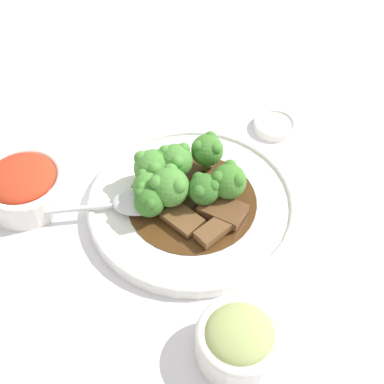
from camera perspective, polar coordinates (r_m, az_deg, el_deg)
The scene contains 18 objects.
ground_plane at distance 0.73m, azimuth 0.00°, elevation -1.75°, with size 4.00×4.00×0.00m, color silver.
main_plate at distance 0.72m, azimuth 0.00°, elevation -1.25°, with size 0.28×0.28×0.02m.
beef_strip_0 at distance 0.69m, azimuth 3.30°, elevation -1.91°, with size 0.06×0.05×0.01m.
beef_strip_1 at distance 0.69m, azimuth -1.37°, elevation -2.77°, with size 0.06×0.05×0.01m.
beef_strip_2 at distance 0.67m, azimuth 2.27°, elevation -4.17°, with size 0.04×0.05×0.01m.
beef_strip_3 at distance 0.72m, azimuth 1.99°, elevation 0.83°, with size 0.04×0.05×0.01m.
broccoli_floret_0 at distance 0.71m, azimuth -1.76°, elevation 3.39°, with size 0.05×0.05×0.06m.
broccoli_floret_1 at distance 0.68m, azimuth -2.46°, elevation 0.62°, with size 0.05×0.05×0.06m.
broccoli_floret_2 at distance 0.69m, azimuth 1.25°, elevation 0.24°, with size 0.04×0.04×0.05m.
broccoli_floret_3 at distance 0.71m, azimuth -4.20°, elevation 2.62°, with size 0.05×0.05×0.05m.
broccoli_floret_4 at distance 0.73m, azimuth 1.63°, elevation 4.52°, with size 0.04×0.04×0.06m.
broccoli_floret_5 at distance 0.69m, azimuth -4.64°, elevation 0.58°, with size 0.04×0.04×0.05m.
broccoli_floret_6 at distance 0.68m, azimuth -4.56°, elevation -0.99°, with size 0.04×0.04×0.04m.
broccoli_floret_7 at distance 0.69m, azimuth 3.90°, elevation 1.21°, with size 0.05×0.05×0.05m.
serving_spoon at distance 0.70m, azimuth -6.95°, elevation -1.12°, with size 0.21×0.13×0.01m.
side_bowl_kimchi at distance 0.75m, azimuth -17.52°, elevation 0.77°, with size 0.12×0.12×0.05m.
side_bowl_appetizer at distance 0.59m, azimuth 4.95°, elevation -15.46°, with size 0.09×0.09×0.06m.
sauce_dish at distance 0.84m, azimuth 8.80°, elevation 7.08°, with size 0.07×0.07×0.01m.
Camera 1 is at (-0.15, 0.43, 0.56)m, focal length 50.00 mm.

